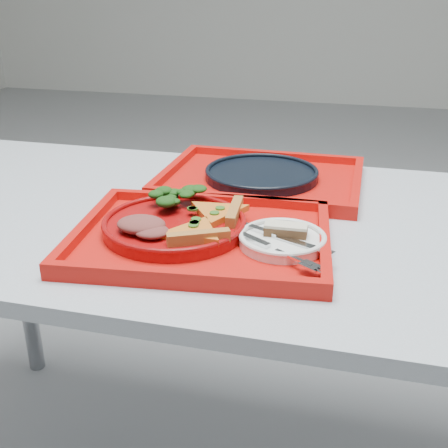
{
  "coord_description": "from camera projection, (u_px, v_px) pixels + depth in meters",
  "views": [
    {
      "loc": [
        0.26,
        -1.01,
        1.18
      ],
      "look_at": [
        0.03,
        -0.11,
        0.78
      ],
      "focal_mm": 45.0,
      "sensor_mm": 36.0,
      "label": 1
    }
  ],
  "objects": [
    {
      "name": "navy_plate",
      "position": [
        262.0,
        175.0,
        1.3
      ],
      "size": [
        0.26,
        0.26,
        0.02
      ],
      "primitive_type": "cylinder",
      "color": "black",
      "rests_on": "tray_far"
    },
    {
      "name": "dessert_bar",
      "position": [
        286.0,
        230.0,
        0.97
      ],
      "size": [
        0.07,
        0.03,
        0.02
      ],
      "rotation": [
        0.0,
        0.0,
        0.03
      ],
      "color": "#452917",
      "rests_on": "side_plate"
    },
    {
      "name": "pizza_slice_b",
      "position": [
        217.0,
        210.0,
        1.05
      ],
      "size": [
        0.14,
        0.12,
        0.02
      ],
      "primitive_type": null,
      "rotation": [
        0.0,
        0.0,
        3.23
      ],
      "color": "orange",
      "rests_on": "dinner_plate"
    },
    {
      "name": "salad_heap",
      "position": [
        176.0,
        196.0,
        1.08
      ],
      "size": [
        0.1,
        0.08,
        0.05
      ],
      "primitive_type": "ellipsoid",
      "color": "black",
      "rests_on": "dinner_plate"
    },
    {
      "name": "fork",
      "position": [
        275.0,
        249.0,
        0.92
      ],
      "size": [
        0.17,
        0.12,
        0.01
      ],
      "primitive_type": "cube",
      "rotation": [
        0.0,
        0.0,
        -0.57
      ],
      "color": "silver",
      "rests_on": "side_plate"
    },
    {
      "name": "tray_main",
      "position": [
        202.0,
        240.0,
        1.01
      ],
      "size": [
        0.49,
        0.4,
        0.01
      ],
      "primitive_type": "cube",
      "rotation": [
        0.0,
        0.0,
        0.11
      ],
      "color": "#BD0F09",
      "rests_on": "table"
    },
    {
      "name": "tray_far",
      "position": [
        261.0,
        181.0,
        1.3
      ],
      "size": [
        0.45,
        0.35,
        0.01
      ],
      "primitive_type": "cube",
      "rotation": [
        0.0,
        0.0,
        -0.0
      ],
      "color": "#BD0F09",
      "rests_on": "table"
    },
    {
      "name": "meat_portion",
      "position": [
        141.0,
        224.0,
        0.98
      ],
      "size": [
        0.09,
        0.07,
        0.03
      ],
      "primitive_type": "ellipsoid",
      "color": "brown",
      "rests_on": "dinner_plate"
    },
    {
      "name": "knife",
      "position": [
        285.0,
        238.0,
        0.96
      ],
      "size": [
        0.17,
        0.09,
        0.01
      ],
      "primitive_type": "cube",
      "rotation": [
        0.0,
        0.0,
        -0.43
      ],
      "color": "silver",
      "rests_on": "side_plate"
    },
    {
      "name": "pizza_slice_a",
      "position": [
        195.0,
        230.0,
        0.96
      ],
      "size": [
        0.15,
        0.15,
        0.02
      ],
      "primitive_type": null,
      "rotation": [
        0.0,
        0.0,
        2.05
      ],
      "color": "orange",
      "rests_on": "dinner_plate"
    },
    {
      "name": "table",
      "position": [
        221.0,
        248.0,
        1.16
      ],
      "size": [
        1.6,
        0.8,
        0.75
      ],
      "color": "#9DA6B1",
      "rests_on": "ground"
    },
    {
      "name": "side_plate",
      "position": [
        282.0,
        242.0,
        0.97
      ],
      "size": [
        0.15,
        0.15,
        0.01
      ],
      "primitive_type": "cylinder",
      "color": "white",
      "rests_on": "tray_main"
    },
    {
      "name": "dinner_plate",
      "position": [
        175.0,
        227.0,
        1.02
      ],
      "size": [
        0.26,
        0.26,
        0.02
      ],
      "primitive_type": "cylinder",
      "color": "maroon",
      "rests_on": "tray_main"
    }
  ]
}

